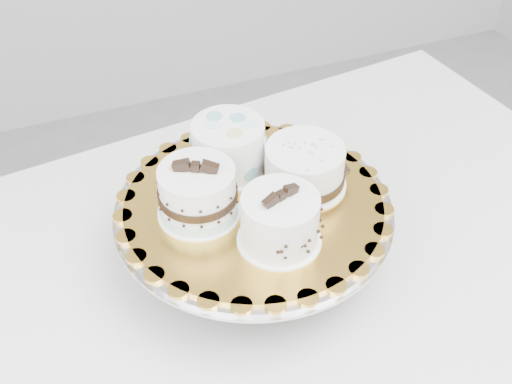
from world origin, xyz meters
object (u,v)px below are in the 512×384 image
object	(u,v)px
table	(283,285)
cake_stand	(254,222)
cake_swirl	(280,221)
cake_dots	(228,146)
cake_banded	(198,194)
cake_ribbon	(305,168)
cake_board	(254,203)

from	to	relation	value
table	cake_stand	distance (m)	0.16
cake_swirl	cake_dots	size ratio (longest dim) A/B	1.00
cake_banded	cake_dots	xyz separation A→B (m)	(0.07, 0.08, 0.00)
cake_dots	cake_ribbon	size ratio (longest dim) A/B	0.97
cake_banded	cake_ribbon	bearing A→B (deg)	28.23
table	cake_ribbon	size ratio (longest dim) A/B	9.74
cake_banded	cake_ribbon	world-z (taller)	cake_banded
cake_stand	cake_board	xyz separation A→B (m)	(0.00, -0.00, 0.04)
cake_board	cake_swirl	bearing A→B (deg)	-87.04
cake_board	cake_banded	size ratio (longest dim) A/B	2.62
cake_swirl	cake_banded	size ratio (longest dim) A/B	0.91
table	cake_board	distance (m)	0.20
table	cake_dots	world-z (taller)	cake_dots
cake_stand	cake_banded	distance (m)	0.11
table	cake_dots	distance (m)	0.26
cake_stand	cake_dots	world-z (taller)	cake_dots
cake_banded	cake_stand	bearing A→B (deg)	22.54
table	cake_swirl	xyz separation A→B (m)	(-0.04, -0.07, 0.23)
table	cake_stand	world-z (taller)	cake_stand
cake_stand	cake_dots	bearing A→B (deg)	94.39
cake_swirl	cake_banded	xyz separation A→B (m)	(-0.09, 0.09, -0.00)
cake_board	cake_dots	bearing A→B (deg)	94.39
cake_board	cake_ribbon	size ratio (longest dim) A/B	2.80
cake_board	cake_ribbon	bearing A→B (deg)	6.46
cake_dots	cake_banded	bearing A→B (deg)	-131.80
cake_board	cake_dots	xyz separation A→B (m)	(-0.01, 0.09, 0.04)
cake_dots	cake_ribbon	bearing A→B (deg)	-39.85
cake_swirl	cake_board	bearing A→B (deg)	74.94
table	cake_swirl	distance (m)	0.24
table	cake_banded	size ratio (longest dim) A/B	9.13
cake_board	cake_dots	distance (m)	0.10
cake_swirl	cake_ribbon	bearing A→B (deg)	31.63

